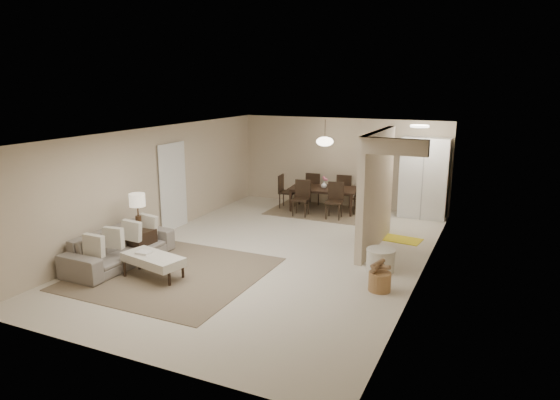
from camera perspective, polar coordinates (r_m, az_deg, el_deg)
The scene contains 22 objects.
floor at distance 10.49m, azimuth -0.70°, elevation -6.02°, with size 9.00×9.00×0.00m, color beige.
ceiling at distance 9.95m, azimuth -0.74°, elevation 7.70°, with size 9.00×9.00×0.00m, color white.
back_wall at distance 14.27m, azimuth 7.07°, elevation 4.27°, with size 6.00×6.00×0.00m, color #C4AF94.
left_wall at distance 11.72m, azimuth -14.10°, elevation 1.99°, with size 9.00×9.00×0.00m, color #C4AF94.
right_wall at distance 9.30m, azimuth 16.23°, elevation -1.07°, with size 9.00×9.00×0.00m, color #C4AF94.
partition at distance 10.72m, azimuth 10.92°, elevation 1.10°, with size 0.15×2.50×2.50m, color #C4AF94.
doorway at distance 12.21m, azimuth -12.18°, elevation 1.44°, with size 0.04×0.90×2.04m, color black.
pantry_cabinet at distance 13.45m, azimuth 16.16°, elevation 2.42°, with size 1.20×0.55×2.10m, color silver.
flush_light at distance 12.34m, azimuth 15.67°, elevation 8.13°, with size 0.44×0.44×0.05m, color white.
living_rug at distance 9.60m, azimuth -12.13°, elevation -8.18°, with size 3.20×3.20×0.01m, color brown.
sofa at distance 10.25m, azimuth -17.83°, elevation -5.19°, with size 0.90×2.29×0.67m, color slate.
ottoman_bench at distance 9.38m, azimuth -14.31°, elevation -6.62°, with size 1.29×0.79×0.43m.
side_table at distance 10.61m, azimuth -15.70°, elevation -4.75°, with size 0.50×0.50×0.55m, color black.
table_lamp at distance 10.38m, azimuth -15.99°, elevation -0.36°, with size 0.32×0.32×0.76m.
round_pouf at distance 9.63m, azimuth 11.41°, elevation -6.76°, with size 0.55×0.55×0.42m, color beige.
wicker_basket at distance 8.78m, azimuth 11.32°, elevation -9.12°, with size 0.38×0.38×0.33m, color brown.
dining_rug at distance 13.85m, azimuth 4.98°, elevation -1.22°, with size 2.80×2.10×0.01m, color #79674B.
dining_table at distance 13.77m, azimuth 5.01°, elevation 0.06°, with size 1.84×1.03×0.65m, color black.
dining_chairs at distance 13.74m, azimuth 5.02°, elevation 0.66°, with size 2.55×1.95×0.94m.
vase at distance 13.68m, azimuth 5.04°, elevation 1.74°, with size 0.17×0.17×0.18m, color white.
yellow_mat at distance 11.64m, azimuth 13.55°, elevation -4.39°, with size 0.93×0.57×0.01m, color yellow.
pendant_light at distance 13.49m, azimuth 5.14°, elevation 6.68°, with size 0.46×0.46×0.71m.
Camera 1 is at (4.25, -8.94, 3.49)m, focal length 32.00 mm.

